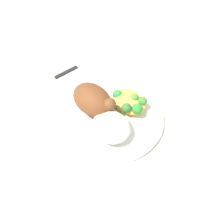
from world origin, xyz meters
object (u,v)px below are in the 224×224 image
roasted_chicken (93,100)px  rice_pile (111,127)px  plate (112,116)px  fork (76,81)px  mac_cheese_with_broccoli (129,102)px  knife (77,67)px

roasted_chicken → rice_pile: roasted_chicken is taller
plate → fork: size_ratio=1.91×
roasted_chicken → mac_cheese_with_broccoli: (0.06, 0.07, -0.02)m
rice_pile → fork: bearing=165.1°
plate → fork: 0.17m
rice_pile → mac_cheese_with_broccoli: (-0.03, 0.09, -0.00)m
rice_pile → knife: bearing=159.7°
plate → knife: (-0.22, 0.06, -0.00)m
mac_cheese_with_broccoli → fork: 0.19m
plate → rice_pile: 0.06m
knife → plate: bearing=-14.3°
mac_cheese_with_broccoli → knife: bearing=178.9°
knife → roasted_chicken: bearing=-23.9°
plate → fork: (-0.17, 0.02, -0.01)m
plate → fork: plate is taller
plate → roasted_chicken: size_ratio=2.19×
plate → roasted_chicken: bearing=-156.7°
fork → knife: bearing=141.3°
rice_pile → fork: rice_pile is taller
roasted_chicken → rice_pile: size_ratio=1.27×
mac_cheese_with_broccoli → plate: bearing=-102.4°
mac_cheese_with_broccoli → fork: size_ratio=0.70×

